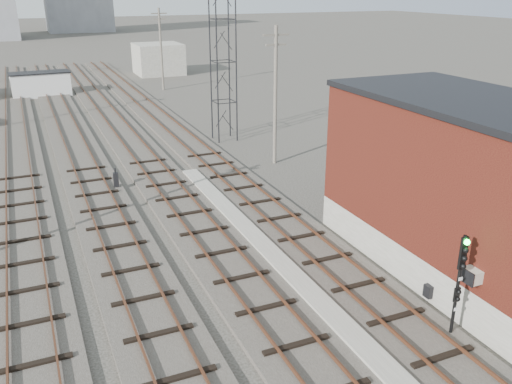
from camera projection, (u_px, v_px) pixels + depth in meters
ground at (103, 91)px, 61.79m from camera, size 320.00×320.00×0.00m
track_right at (174, 130)px, 44.69m from camera, size 3.20×90.00×0.39m
track_mid_right at (125, 135)px, 43.20m from camera, size 3.20×90.00×0.39m
track_mid_left at (73, 140)px, 41.72m from camera, size 3.20×90.00×0.39m
track_left at (17, 146)px, 40.23m from camera, size 3.20×90.00×0.39m
platform_curb at (288, 272)px, 22.52m from camera, size 0.90×28.00×0.26m
brick_building at (464, 185)px, 22.16m from camera, size 6.54×12.20×7.22m
lattice_tower at (223, 40)px, 39.74m from camera, size 1.60×1.60×15.00m
utility_pole_right_a at (275, 92)px, 35.08m from camera, size 1.80×0.24×9.00m
utility_pole_right_b at (161, 47)px, 60.78m from camera, size 1.80×0.24×9.00m
shed_right at (158, 59)px, 72.99m from camera, size 6.00×6.00×4.00m
signal_mast at (459, 280)px, 17.76m from camera, size 0.40×0.41×3.86m
switch_stand at (116, 180)px, 31.76m from camera, size 0.34×0.34×1.25m
site_trailer at (41, 84)px, 58.47m from camera, size 6.29×2.98×2.60m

